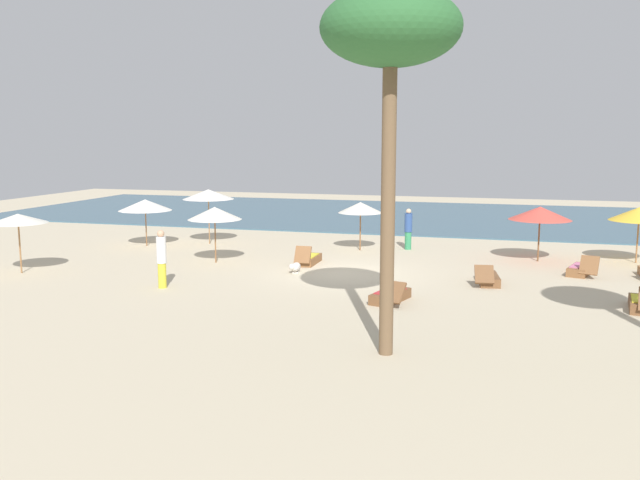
{
  "coord_description": "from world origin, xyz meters",
  "views": [
    {
      "loc": [
        5.33,
        -21.78,
        4.59
      ],
      "look_at": [
        -0.84,
        -0.02,
        1.1
      ],
      "focal_mm": 37.95,
      "sensor_mm": 36.0,
      "label": 1
    }
  ],
  "objects_px": {
    "umbrella_4": "(540,213)",
    "umbrella_1": "(215,213)",
    "lounger_0": "(308,259)",
    "umbrella_2": "(18,219)",
    "lounger_1": "(488,278)",
    "umbrella_5": "(208,194)",
    "umbrella_6": "(145,205)",
    "umbrella_0": "(360,208)",
    "palm_0": "(391,35)",
    "lounger_3": "(391,296)",
    "lounger_4": "(581,269)",
    "dog": "(296,267)",
    "person_0": "(408,229)",
    "umbrella_3": "(639,214)",
    "person_1": "(162,258)"
  },
  "relations": [
    {
      "from": "umbrella_5",
      "to": "umbrella_4",
      "type": "bearing_deg",
      "value": -2.05
    },
    {
      "from": "umbrella_1",
      "to": "umbrella_6",
      "type": "relative_size",
      "value": 0.93
    },
    {
      "from": "umbrella_3",
      "to": "umbrella_4",
      "type": "height_order",
      "value": "umbrella_3"
    },
    {
      "from": "lounger_4",
      "to": "person_0",
      "type": "relative_size",
      "value": 1.04
    },
    {
      "from": "person_0",
      "to": "umbrella_6",
      "type": "bearing_deg",
      "value": -168.75
    },
    {
      "from": "lounger_1",
      "to": "person_1",
      "type": "xyz_separation_m",
      "value": [
        -9.54,
        -3.3,
        0.75
      ]
    },
    {
      "from": "umbrella_1",
      "to": "umbrella_6",
      "type": "distance_m",
      "value": 5.17
    },
    {
      "from": "umbrella_4",
      "to": "lounger_0",
      "type": "height_order",
      "value": "umbrella_4"
    },
    {
      "from": "lounger_3",
      "to": "person_1",
      "type": "xyz_separation_m",
      "value": [
        -7.01,
        -0.16,
        0.74
      ]
    },
    {
      "from": "lounger_1",
      "to": "umbrella_5",
      "type": "bearing_deg",
      "value": 157.26
    },
    {
      "from": "umbrella_2",
      "to": "umbrella_6",
      "type": "bearing_deg",
      "value": 79.71
    },
    {
      "from": "umbrella_5",
      "to": "palm_0",
      "type": "relative_size",
      "value": 0.31
    },
    {
      "from": "umbrella_2",
      "to": "lounger_1",
      "type": "bearing_deg",
      "value": 9.56
    },
    {
      "from": "umbrella_6",
      "to": "palm_0",
      "type": "relative_size",
      "value": 0.29
    },
    {
      "from": "umbrella_2",
      "to": "lounger_1",
      "type": "xyz_separation_m",
      "value": [
        15.25,
        2.57,
        -1.69
      ]
    },
    {
      "from": "person_1",
      "to": "umbrella_0",
      "type": "bearing_deg",
      "value": 62.65
    },
    {
      "from": "lounger_3",
      "to": "umbrella_0",
      "type": "bearing_deg",
      "value": 108.13
    },
    {
      "from": "lounger_0",
      "to": "lounger_1",
      "type": "xyz_separation_m",
      "value": [
        6.39,
        -1.66,
        -0.01
      ]
    },
    {
      "from": "umbrella_5",
      "to": "lounger_1",
      "type": "relative_size",
      "value": 1.33
    },
    {
      "from": "umbrella_4",
      "to": "person_1",
      "type": "bearing_deg",
      "value": -145.2
    },
    {
      "from": "umbrella_1",
      "to": "lounger_0",
      "type": "xyz_separation_m",
      "value": [
        3.32,
        0.7,
        -1.64
      ]
    },
    {
      "from": "dog",
      "to": "umbrella_4",
      "type": "bearing_deg",
      "value": 28.98
    },
    {
      "from": "lounger_3",
      "to": "palm_0",
      "type": "xyz_separation_m",
      "value": [
        0.69,
        -4.54,
        6.39
      ]
    },
    {
      "from": "umbrella_2",
      "to": "dog",
      "type": "relative_size",
      "value": 2.66
    },
    {
      "from": "umbrella_1",
      "to": "palm_0",
      "type": "height_order",
      "value": "palm_0"
    },
    {
      "from": "lounger_3",
      "to": "dog",
      "type": "relative_size",
      "value": 2.35
    },
    {
      "from": "umbrella_4",
      "to": "person_0",
      "type": "relative_size",
      "value": 1.35
    },
    {
      "from": "person_0",
      "to": "dog",
      "type": "xyz_separation_m",
      "value": [
        -2.97,
        -5.77,
        -0.67
      ]
    },
    {
      "from": "umbrella_5",
      "to": "lounger_1",
      "type": "height_order",
      "value": "umbrella_5"
    },
    {
      "from": "umbrella_3",
      "to": "lounger_4",
      "type": "distance_m",
      "value": 3.89
    },
    {
      "from": "umbrella_4",
      "to": "lounger_0",
      "type": "xyz_separation_m",
      "value": [
        -8.03,
        -2.81,
        -1.61
      ]
    },
    {
      "from": "palm_0",
      "to": "dog",
      "type": "xyz_separation_m",
      "value": [
        -4.51,
        7.73,
        -6.38
      ]
    },
    {
      "from": "umbrella_0",
      "to": "palm_0",
      "type": "xyz_separation_m",
      "value": [
        3.38,
        -12.74,
        4.82
      ]
    },
    {
      "from": "lounger_3",
      "to": "palm_0",
      "type": "bearing_deg",
      "value": -81.34
    },
    {
      "from": "umbrella_6",
      "to": "lounger_0",
      "type": "relative_size",
      "value": 1.34
    },
    {
      "from": "umbrella_6",
      "to": "umbrella_1",
      "type": "bearing_deg",
      "value": -31.62
    },
    {
      "from": "lounger_1",
      "to": "umbrella_1",
      "type": "bearing_deg",
      "value": 174.33
    },
    {
      "from": "umbrella_1",
      "to": "umbrella_2",
      "type": "relative_size",
      "value": 1.02
    },
    {
      "from": "lounger_0",
      "to": "umbrella_3",
      "type": "bearing_deg",
      "value": 16.8
    },
    {
      "from": "person_1",
      "to": "palm_0",
      "type": "height_order",
      "value": "palm_0"
    },
    {
      "from": "umbrella_4",
      "to": "umbrella_1",
      "type": "bearing_deg",
      "value": -162.83
    },
    {
      "from": "lounger_1",
      "to": "dog",
      "type": "xyz_separation_m",
      "value": [
        -6.35,
        0.05,
        0.01
      ]
    },
    {
      "from": "umbrella_1",
      "to": "person_1",
      "type": "distance_m",
      "value": 4.36
    },
    {
      "from": "umbrella_3",
      "to": "lounger_3",
      "type": "distance_m",
      "value": 11.36
    },
    {
      "from": "umbrella_4",
      "to": "lounger_4",
      "type": "bearing_deg",
      "value": -58.93
    },
    {
      "from": "lounger_3",
      "to": "dog",
      "type": "bearing_deg",
      "value": 140.19
    },
    {
      "from": "umbrella_0",
      "to": "umbrella_5",
      "type": "xyz_separation_m",
      "value": [
        -6.61,
        -0.1,
        0.39
      ]
    },
    {
      "from": "umbrella_6",
      "to": "lounger_4",
      "type": "distance_m",
      "value": 17.2
    },
    {
      "from": "umbrella_4",
      "to": "umbrella_5",
      "type": "distance_m",
      "value": 13.49
    },
    {
      "from": "umbrella_2",
      "to": "lounger_4",
      "type": "bearing_deg",
      "value": 15.0
    }
  ]
}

